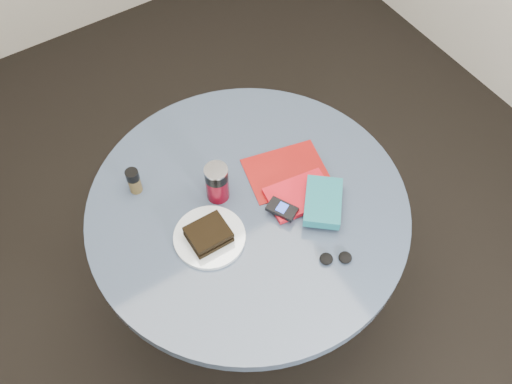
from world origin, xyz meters
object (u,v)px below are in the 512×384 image
sandwich (208,234)px  pepper_grinder (134,181)px  novel (323,202)px  headphones (336,258)px  table (248,232)px  mp3_player (282,209)px  soda_can (217,183)px  magazine (286,171)px  red_book (300,195)px  plate (210,237)px

sandwich → pepper_grinder: 0.30m
novel → headphones: (-0.07, -0.16, -0.03)m
table → mp3_player: 0.22m
soda_can → magazine: bearing=-10.0°
pepper_grinder → sandwich: bearing=-70.4°
table → red_book: size_ratio=5.02×
soda_can → table: bearing=-55.3°
sandwich → table: bearing=14.3°
novel → headphones: 0.18m
plate → novel: novel is taller
table → magazine: (0.17, 0.04, 0.17)m
red_book → magazine: bearing=87.4°
plate → mp3_player: (0.23, -0.05, 0.02)m
novel → mp3_player: 0.13m
soda_can → mp3_player: bearing=-52.4°
table → red_book: red_book is taller
table → plate: 0.23m
table → mp3_player: size_ratio=9.72×
magazine → sandwich: bearing=-152.9°
soda_can → sandwich: bearing=-130.3°
red_book → novel: (0.03, -0.07, 0.02)m
sandwich → novel: bearing=-14.9°
headphones → novel: bearing=65.9°
magazine → red_book: red_book is taller
table → headphones: headphones is taller
plate → red_book: size_ratio=1.07×
soda_can → pepper_grinder: (-0.21, 0.16, -0.02)m
mp3_player → headphones: bearing=-78.9°
table → soda_can: soda_can is taller
pepper_grinder → magazine: bearing=-24.5°
sandwich → pepper_grinder: size_ratio=1.27×
red_book → mp3_player: (-0.08, -0.02, 0.02)m
plate → sandwich: bearing=-131.7°
mp3_player → plate: bearing=168.5°
table → magazine: magazine is taller
sandwich → magazine: sandwich is taller
pepper_grinder → headphones: size_ratio=0.92×
red_book → pepper_grinder: bearing=152.4°
magazine → novel: 0.18m
pepper_grinder → mp3_player: 0.46m
plate → magazine: size_ratio=0.86×
table → pepper_grinder: pepper_grinder is taller
novel → headphones: novel is taller
magazine → novel: novel is taller
mp3_player → sandwich: bearing=169.9°
pepper_grinder → red_book: 0.51m
soda_can → headphones: soda_can is taller
magazine → novel: bearing=-72.7°
table → pepper_grinder: (-0.26, 0.24, 0.21)m
pepper_grinder → soda_can: bearing=-37.6°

